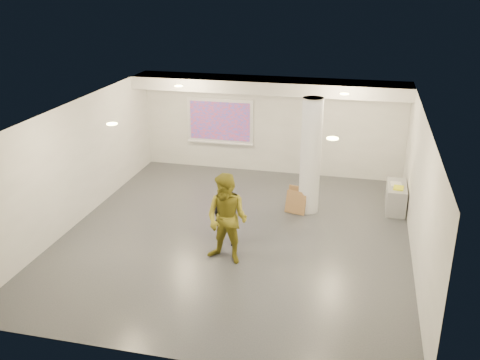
% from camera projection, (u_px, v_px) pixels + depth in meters
% --- Properties ---
extents(floor, '(8.00, 9.00, 0.01)m').
position_uv_depth(floor, '(236.00, 235.00, 12.71)').
color(floor, '#373A3F').
rests_on(floor, ground).
extents(ceiling, '(8.00, 9.00, 0.01)m').
position_uv_depth(ceiling, '(236.00, 112.00, 11.63)').
color(ceiling, silver).
rests_on(ceiling, floor).
extents(wall_back, '(8.00, 0.01, 3.00)m').
position_uv_depth(wall_back, '(271.00, 125.00, 16.26)').
color(wall_back, silver).
rests_on(wall_back, floor).
extents(wall_front, '(8.00, 0.01, 3.00)m').
position_uv_depth(wall_front, '(165.00, 278.00, 8.09)').
color(wall_front, silver).
rests_on(wall_front, floor).
extents(wall_left, '(0.01, 9.00, 3.00)m').
position_uv_depth(wall_left, '(77.00, 163.00, 13.04)').
color(wall_left, silver).
rests_on(wall_left, floor).
extents(wall_right, '(0.01, 9.00, 3.00)m').
position_uv_depth(wall_right, '(419.00, 191.00, 11.31)').
color(wall_right, silver).
rests_on(wall_right, floor).
extents(soffit_band, '(8.00, 1.10, 0.36)m').
position_uv_depth(soffit_band, '(269.00, 85.00, 15.28)').
color(soffit_band, silver).
rests_on(soffit_band, ceiling).
extents(downlight_nw, '(0.22, 0.22, 0.02)m').
position_uv_depth(downlight_nw, '(179.00, 86.00, 14.38)').
color(downlight_nw, '#E6E079').
rests_on(downlight_nw, ceiling).
extents(downlight_ne, '(0.22, 0.22, 0.02)m').
position_uv_depth(downlight_ne, '(344.00, 94.00, 13.43)').
color(downlight_ne, '#E6E079').
rests_on(downlight_ne, ceiling).
extents(downlight_sw, '(0.22, 0.22, 0.02)m').
position_uv_depth(downlight_sw, '(112.00, 124.00, 10.75)').
color(downlight_sw, '#E6E079').
rests_on(downlight_sw, ceiling).
extents(downlight_se, '(0.22, 0.22, 0.02)m').
position_uv_depth(downlight_se, '(333.00, 138.00, 9.80)').
color(downlight_se, '#E6E079').
rests_on(downlight_se, ceiling).
extents(column, '(0.52, 0.52, 3.00)m').
position_uv_depth(column, '(311.00, 156.00, 13.48)').
color(column, white).
rests_on(column, floor).
extents(projection_screen, '(2.10, 0.13, 1.42)m').
position_uv_depth(projection_screen, '(220.00, 122.00, 16.55)').
color(projection_screen, white).
rests_on(projection_screen, wall_back).
extents(credenza, '(0.49, 1.18, 0.69)m').
position_uv_depth(credenza, '(396.00, 197.00, 13.96)').
color(credenza, gray).
rests_on(credenza, floor).
extents(papers_stack, '(0.29, 0.37, 0.02)m').
position_uv_depth(papers_stack, '(396.00, 184.00, 13.88)').
color(papers_stack, silver).
rests_on(papers_stack, credenza).
extents(postit_pad, '(0.28, 0.36, 0.03)m').
position_uv_depth(postit_pad, '(399.00, 188.00, 13.62)').
color(postit_pad, yellow).
rests_on(postit_pad, credenza).
extents(cardboard_back, '(0.61, 0.26, 0.65)m').
position_uv_depth(cardboard_back, '(299.00, 198.00, 13.94)').
color(cardboard_back, olive).
rests_on(cardboard_back, floor).
extents(cardboard_front, '(0.57, 0.33, 0.58)m').
position_uv_depth(cardboard_front, '(296.00, 203.00, 13.78)').
color(cardboard_front, olive).
rests_on(cardboard_front, floor).
extents(woman, '(0.62, 0.45, 1.57)m').
position_uv_depth(woman, '(227.00, 213.00, 12.01)').
color(woman, black).
rests_on(woman, floor).
extents(man, '(1.12, 0.96, 1.98)m').
position_uv_depth(man, '(227.00, 219.00, 11.22)').
color(man, olive).
rests_on(man, floor).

